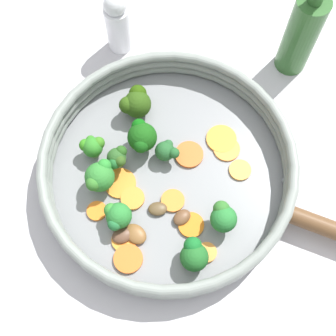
{
  "coord_description": "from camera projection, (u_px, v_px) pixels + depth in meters",
  "views": [
    {
      "loc": [
        0.23,
        0.11,
        0.66
      ],
      "look_at": [
        0.0,
        0.0,
        0.03
      ],
      "focal_mm": 50.0,
      "sensor_mm": 36.0,
      "label": 1
    }
  ],
  "objects": [
    {
      "name": "carrot_slice_9",
      "position": [
        189.0,
        155.0,
        0.7
      ],
      "size": [
        0.06,
        0.06,
        0.01
      ],
      "primitive_type": "cylinder",
      "rotation": [
        0.0,
        0.0,
        4.11
      ],
      "color": "#DB5E23",
      "rests_on": "skillet"
    },
    {
      "name": "broccoli_floret_3",
      "position": [
        117.0,
        216.0,
        0.64
      ],
      "size": [
        0.04,
        0.04,
        0.04
      ],
      "color": "#5D974D",
      "rests_on": "skillet"
    },
    {
      "name": "broccoli_floret_0",
      "position": [
        166.0,
        151.0,
        0.68
      ],
      "size": [
        0.03,
        0.03,
        0.04
      ],
      "color": "#73A15A",
      "rests_on": "skillet"
    },
    {
      "name": "oil_bottle",
      "position": [
        302.0,
        33.0,
        0.71
      ],
      "size": [
        0.05,
        0.05,
        0.19
      ],
      "color": "#2D5B28",
      "rests_on": "ground_plane"
    },
    {
      "name": "broccoli_floret_1",
      "position": [
        117.0,
        158.0,
        0.67
      ],
      "size": [
        0.04,
        0.03,
        0.04
      ],
      "color": "#7EB26E",
      "rests_on": "skillet"
    },
    {
      "name": "broccoli_floret_6",
      "position": [
        100.0,
        177.0,
        0.66
      ],
      "size": [
        0.05,
        0.04,
        0.05
      ],
      "color": "#6B944F",
      "rests_on": "skillet"
    },
    {
      "name": "skillet_rivet_left",
      "position": [
        264.0,
        242.0,
        0.65
      ],
      "size": [
        0.01,
        0.01,
        0.01
      ],
      "primitive_type": "sphere",
      "color": "gray",
      "rests_on": "skillet"
    },
    {
      "name": "mushroom_piece_3",
      "position": [
        122.0,
        235.0,
        0.65
      ],
      "size": [
        0.04,
        0.04,
        0.01
      ],
      "primitive_type": "ellipsoid",
      "rotation": [
        0.0,
        0.0,
        2.4
      ],
      "color": "brown",
      "rests_on": "skillet"
    },
    {
      "name": "carrot_slice_4",
      "position": [
        207.0,
        252.0,
        0.65
      ],
      "size": [
        0.04,
        0.04,
        0.01
      ],
      "primitive_type": "cylinder",
      "rotation": [
        0.0,
        0.0,
        3.77
      ],
      "color": "orange",
      "rests_on": "skillet"
    },
    {
      "name": "carrot_slice_3",
      "position": [
        240.0,
        170.0,
        0.69
      ],
      "size": [
        0.03,
        0.03,
        0.0
      ],
      "primitive_type": "cylinder",
      "rotation": [
        0.0,
        0.0,
        1.6
      ],
      "color": "orange",
      "rests_on": "skillet"
    },
    {
      "name": "skillet",
      "position": [
        168.0,
        174.0,
        0.7
      ],
      "size": [
        0.36,
        0.36,
        0.02
      ],
      "primitive_type": "cylinder",
      "color": "gray",
      "rests_on": "ground_plane"
    },
    {
      "name": "carrot_slice_5",
      "position": [
        133.0,
        198.0,
        0.68
      ],
      "size": [
        0.05,
        0.05,
        0.01
      ],
      "primitive_type": "cylinder",
      "rotation": [
        0.0,
        0.0,
        2.71
      ],
      "color": "orange",
      "rests_on": "skillet"
    },
    {
      "name": "broccoli_floret_5",
      "position": [
        142.0,
        137.0,
        0.68
      ],
      "size": [
        0.05,
        0.04,
        0.05
      ],
      "color": "#638F45",
      "rests_on": "skillet"
    },
    {
      "name": "broccoli_floret_7",
      "position": [
        194.0,
        254.0,
        0.62
      ],
      "size": [
        0.04,
        0.04,
        0.04
      ],
      "color": "#6A954E",
      "rests_on": "skillet"
    },
    {
      "name": "skillet_rivet_right",
      "position": [
        285.0,
        181.0,
        0.68
      ],
      "size": [
        0.01,
        0.01,
        0.01
      ],
      "primitive_type": "sphere",
      "color": "gray",
      "rests_on": "skillet"
    },
    {
      "name": "carrot_slice_11",
      "position": [
        120.0,
        183.0,
        0.69
      ],
      "size": [
        0.06,
        0.06,
        0.0
      ],
      "primitive_type": "cylinder",
      "rotation": [
        0.0,
        0.0,
        4.26
      ],
      "color": "orange",
      "rests_on": "skillet"
    },
    {
      "name": "carrot_slice_0",
      "position": [
        97.0,
        211.0,
        0.67
      ],
      "size": [
        0.03,
        0.03,
        0.0
      ],
      "primitive_type": "cylinder",
      "rotation": [
        0.0,
        0.0,
        1.43
      ],
      "color": "orange",
      "rests_on": "skillet"
    },
    {
      "name": "mushroom_piece_2",
      "position": [
        138.0,
        235.0,
        0.65
      ],
      "size": [
        0.03,
        0.04,
        0.01
      ],
      "primitive_type": "ellipsoid",
      "rotation": [
        0.0,
        0.0,
        4.49
      ],
      "color": "brown",
      "rests_on": "skillet"
    },
    {
      "name": "salt_shaker",
      "position": [
        118.0,
        23.0,
        0.74
      ],
      "size": [
        0.04,
        0.04,
        0.12
      ],
      "color": "white",
      "rests_on": "ground_plane"
    },
    {
      "name": "carrot_slice_7",
      "position": [
        191.0,
        225.0,
        0.66
      ],
      "size": [
        0.05,
        0.05,
        0.01
      ],
      "primitive_type": "cylinder",
      "rotation": [
        0.0,
        0.0,
        2.07
      ],
      "color": "orange",
      "rests_on": "skillet"
    },
    {
      "name": "carrot_slice_2",
      "position": [
        173.0,
        201.0,
        0.67
      ],
      "size": [
        0.04,
        0.04,
        0.01
      ],
      "primitive_type": "cylinder",
      "rotation": [
        0.0,
        0.0,
        4.91
      ],
      "color": "orange",
      "rests_on": "skillet"
    },
    {
      "name": "mushroom_piece_1",
      "position": [
        182.0,
        217.0,
        0.66
      ],
      "size": [
        0.03,
        0.03,
        0.01
      ],
      "primitive_type": "ellipsoid",
      "rotation": [
        0.0,
        0.0,
        5.89
      ],
      "color": "brown",
      "rests_on": "skillet"
    },
    {
      "name": "ground_plane",
      "position": [
        168.0,
        176.0,
        0.71
      ],
      "size": [
        4.0,
        4.0,
        0.0
      ],
      "primitive_type": "plane",
      "color": "#BAB8BD"
    },
    {
      "name": "carrot_slice_1",
      "position": [
        221.0,
        139.0,
        0.71
      ],
      "size": [
        0.06,
        0.06,
        0.0
      ],
      "primitive_type": "cylinder",
      "rotation": [
        0.0,
        0.0,
        1.16
      ],
      "color": "orange",
      "rests_on": "skillet"
    },
    {
      "name": "skillet_rim_wall",
      "position": [
        168.0,
        166.0,
        0.67
      ],
      "size": [
        0.37,
        0.37,
        0.05
      ],
      "color": "gray",
      "rests_on": "skillet"
    },
    {
      "name": "broccoli_floret_2",
      "position": [
        136.0,
        103.0,
        0.71
      ],
      "size": [
        0.05,
        0.05,
        0.05
      ],
      "color": "#81B25C",
      "rests_on": "skillet"
    },
    {
      "name": "carrot_slice_6",
      "position": [
        227.0,
        149.0,
        0.71
      ],
      "size": [
        0.06,
        0.06,
        0.0
      ],
      "primitive_type": "cylinder",
      "rotation": [
        0.0,
        0.0,
        4.01
      ],
      "color": "orange",
      "rests_on": "skillet"
    },
    {
      "name": "broccoli_floret_4",
      "position": [
        223.0,
        217.0,
        0.64
      ],
      "size": [
        0.04,
        0.04,
        0.05
      ],
      "color": "#73A75D",
      "rests_on": "skillet"
    },
    {
      "name": "carrot_slice_8",
      "position": [
        124.0,
        240.0,
        0.65
      ],
      "size": [
        0.04,
        0.04,
        0.0
      ],
      "primitive_type": "cylinder",
      "rotation": [
        0.0,
        0.0,
        0.29
      ],
      "color": "orange",
      "rests_on": "skillet"
    },
    {
      "name": "carrot_slice_10",
      "position": [
        128.0,
        259.0,
        0.64
      ],
      "size": [
        0.05,
        0.05,
        0.01
      ],
      "primitive_type": "cylinder",
      "rotation": [
        0.0,
        0.0,
        4.46
      ],
      "color": "orange",
      "rests_on": "skillet"
    },
    {
      "name": "mushroom_piece_0",
      "position": [
        158.0,
        209.0,
        0.67
      ],
      "size": [
        0.03,
        0.03,
        0.01
      ],
      "primitive_type": "ellipsoid",
      "rotation": [
        0.0,
        0.0,
        5.19
      ],
      "color": "brown",
      "rests_on": "skillet"
    },
    {
      "name": "broccoli_floret_8",
      "position": [
        92.0,
        146.0,
        0.68
      ],
      "size": [
        0.03,
        0.03,
        0.04
      ],
      "color": "#6B8551",
      "rests_on": "skillet"
    }
  ]
}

